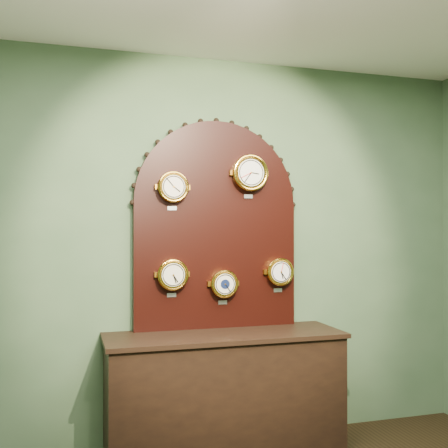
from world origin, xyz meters
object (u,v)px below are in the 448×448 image
object	(u,v)px
roman_clock	(173,187)
arabic_clock	(250,173)
display_board	(216,218)
tide_clock	(279,272)
shop_counter	(225,396)
barometer	(224,284)
hygrometer	(172,275)

from	to	relation	value
roman_clock	arabic_clock	xyz separation A→B (m)	(0.57, -0.00, 0.12)
display_board	tide_clock	distance (m)	0.62
shop_counter	barometer	world-z (taller)	barometer
roman_clock	display_board	bearing A→B (deg)	11.29
hygrometer	tide_clock	size ratio (longest dim) A/B	1.05
shop_counter	arabic_clock	bearing A→B (deg)	32.95
shop_counter	display_board	bearing A→B (deg)	90.00
roman_clock	barometer	distance (m)	0.78
arabic_clock	hygrometer	distance (m)	0.92
barometer	roman_clock	bearing A→B (deg)	-179.96
hygrometer	barometer	world-z (taller)	hygrometer
display_board	barometer	size ratio (longest dim) A/B	6.05
hygrometer	shop_counter	bearing A→B (deg)	-24.61
display_board	barometer	bearing A→B (deg)	-59.76
arabic_clock	tide_clock	size ratio (longest dim) A/B	1.23
hygrometer	tide_clock	distance (m)	0.80
shop_counter	roman_clock	distance (m)	1.48
barometer	arabic_clock	bearing A→B (deg)	-0.42
arabic_clock	barometer	bearing A→B (deg)	179.58
shop_counter	barometer	xyz separation A→B (m)	(0.04, 0.15, 0.75)
hygrometer	tide_clock	xyz separation A→B (m)	(0.80, 0.00, 0.00)
arabic_clock	hygrometer	size ratio (longest dim) A/B	1.17
hygrometer	barometer	distance (m)	0.38
arabic_clock	hygrometer	world-z (taller)	arabic_clock
shop_counter	arabic_clock	size ratio (longest dim) A/B	5.06
shop_counter	roman_clock	world-z (taller)	roman_clock
display_board	roman_clock	xyz separation A→B (m)	(-0.33, -0.07, 0.21)
display_board	barometer	xyz separation A→B (m)	(0.04, -0.07, -0.47)
display_board	hygrometer	xyz separation A→B (m)	(-0.34, -0.07, -0.40)
display_board	tide_clock	bearing A→B (deg)	-8.04
barometer	tide_clock	size ratio (longest dim) A/B	0.98
arabic_clock	roman_clock	bearing A→B (deg)	179.88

